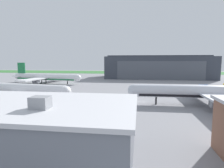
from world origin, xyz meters
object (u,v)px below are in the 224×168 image
airliner_near_right (207,92)px  ops_van (203,86)px  airliner_far_right (46,77)px  maintenance_hangar (158,67)px  airliner_near_left (25,90)px

airliner_near_right → ops_van: size_ratio=10.45×
airliner_near_right → airliner_far_right: bearing=147.5°
maintenance_hangar → ops_van: bearing=-74.2°
airliner_near_right → ops_van: airliner_near_right is taller
maintenance_hangar → airliner_near_left: size_ratio=2.34×
airliner_far_right → maintenance_hangar: bearing=35.2°
airliner_far_right → ops_van: (91.07, -10.00, -2.75)m
airliner_near_right → airliner_far_right: size_ratio=1.03×
ops_van → airliner_near_right: bearing=-106.2°
airliner_near_left → airliner_far_right: bearing=109.4°
maintenance_hangar → ops_van: size_ratio=17.88×
ops_van → airliner_near_left: bearing=-150.3°
airliner_near_left → airliner_far_right: size_ratio=0.75×
maintenance_hangar → airliner_far_right: (-73.56, -51.96, -5.01)m
airliner_near_left → ops_van: airliner_near_left is taller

